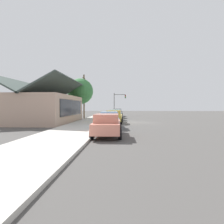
% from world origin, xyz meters
% --- Properties ---
extents(ground_plane, '(120.00, 120.00, 0.00)m').
position_xyz_m(ground_plane, '(0.00, 0.00, 0.00)').
color(ground_plane, '#4C4947').
extents(sidewalk_curb, '(60.00, 4.20, 0.16)m').
position_xyz_m(sidewalk_curb, '(0.00, 5.60, 0.08)').
color(sidewalk_curb, beige).
rests_on(sidewalk_curb, ground).
extents(car_coral, '(4.69, 2.10, 1.59)m').
position_xyz_m(car_coral, '(-12.15, 2.60, 0.82)').
color(car_coral, '#EA8C75').
rests_on(car_coral, ground).
extents(car_skyblue, '(4.73, 2.22, 1.59)m').
position_xyz_m(car_skyblue, '(-6.76, 2.82, 0.82)').
color(car_skyblue, '#8CB7E0').
rests_on(car_skyblue, ground).
extents(car_mustard, '(4.82, 2.17, 1.59)m').
position_xyz_m(car_mustard, '(-1.53, 2.62, 0.82)').
color(car_mustard, gold).
rests_on(car_mustard, ground).
extents(car_seafoam, '(4.78, 2.22, 1.59)m').
position_xyz_m(car_seafoam, '(3.98, 2.79, 0.82)').
color(car_seafoam, '#9ED1BC').
rests_on(car_seafoam, ground).
extents(car_silver, '(4.76, 2.11, 1.59)m').
position_xyz_m(car_silver, '(9.59, 2.64, 0.81)').
color(car_silver, silver).
rests_on(car_silver, ground).
extents(car_charcoal, '(4.45, 2.15, 1.59)m').
position_xyz_m(car_charcoal, '(15.27, 2.71, 0.81)').
color(car_charcoal, '#2D3035').
rests_on(car_charcoal, ground).
extents(storefront_building, '(13.05, 8.01, 5.69)m').
position_xyz_m(storefront_building, '(-0.65, 11.98, 1.91)').
color(storefront_building, tan).
rests_on(storefront_building, ground).
extents(shade_tree, '(4.39, 4.39, 6.87)m').
position_xyz_m(shade_tree, '(7.54, 8.84, 4.65)').
color(shade_tree, brown).
rests_on(shade_tree, ground).
extents(traffic_light_main, '(0.37, 2.79, 5.20)m').
position_xyz_m(traffic_light_main, '(19.93, 2.54, 3.49)').
color(traffic_light_main, '#383833').
rests_on(traffic_light_main, ground).
extents(utility_pole_wooden, '(1.80, 0.24, 7.50)m').
position_xyz_m(utility_pole_wooden, '(7.50, 8.20, 3.93)').
color(utility_pole_wooden, brown).
rests_on(utility_pole_wooden, ground).
extents(fire_hydrant_red, '(0.22, 0.22, 0.71)m').
position_xyz_m(fire_hydrant_red, '(8.98, 4.20, 0.50)').
color(fire_hydrant_red, red).
rests_on(fire_hydrant_red, sidewalk_curb).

